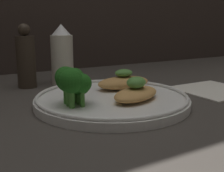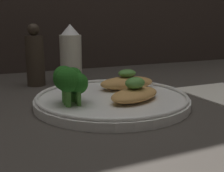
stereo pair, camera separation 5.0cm
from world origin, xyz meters
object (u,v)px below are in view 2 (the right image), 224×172
pepper_grinder (35,58)px  plate (112,99)px  broccoli_bunch (70,80)px  sauce_bottle (71,55)px

pepper_grinder → plate: bearing=-66.1°
plate → broccoli_bunch: broccoli_bunch is taller
broccoli_bunch → sauce_bottle: (6.93, 23.52, 1.46)cm
broccoli_bunch → pepper_grinder: bearing=94.1°
broccoli_bunch → pepper_grinder: pepper_grinder is taller
broccoli_bunch → sauce_bottle: sauce_bottle is taller
plate → broccoli_bunch: (-8.08, -1.48, 4.38)cm
sauce_bottle → plate: bearing=-87.0°
plate → pepper_grinder: pepper_grinder is taller
plate → sauce_bottle: sauce_bottle is taller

